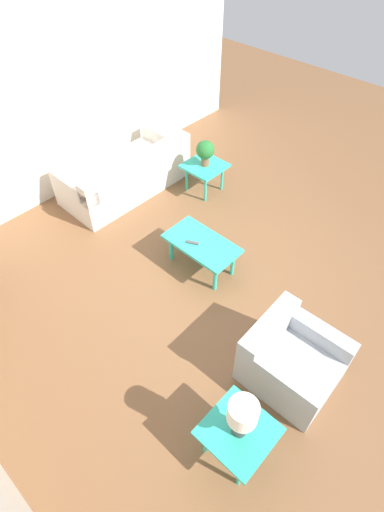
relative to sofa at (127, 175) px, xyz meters
name	(u,v)px	position (x,y,z in m)	size (l,w,h in m)	color
ground_plane	(214,280)	(-2.27, 0.50, -0.28)	(14.00, 14.00, 0.00)	brown
wall_right	(54,104)	(0.79, 0.50, 1.07)	(0.12, 7.20, 2.70)	silver
sofa	(127,175)	(0.00, 0.00, 0.00)	(0.95, 2.03, 0.74)	silver
armchair	(290,360)	(-3.67, 0.97, 0.00)	(0.90, 0.85, 0.69)	#A8ADB2
coffee_table	(202,246)	(-1.98, 0.43, 0.10)	(0.95, 0.52, 0.44)	#2DB79E
side_table_plant	(205,168)	(-0.89, -0.84, 0.13)	(0.58, 0.58, 0.47)	#2DB79E
side_table_lamp	(238,433)	(-3.76, 1.93, 0.13)	(0.58, 0.58, 0.47)	#2DB79E
potted_plant	(205,151)	(-0.89, -0.84, 0.43)	(0.28, 0.28, 0.40)	brown
table_lamp	(242,416)	(-3.76, 1.93, 0.50)	(0.25, 0.25, 0.48)	#333333
remote_control	(192,243)	(-1.90, 0.52, 0.17)	(0.16, 0.11, 0.02)	#4C4C51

